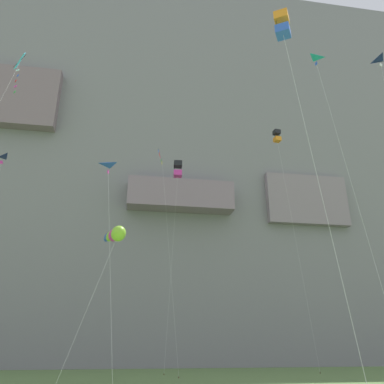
% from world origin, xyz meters
% --- Properties ---
extents(cliff_face, '(180.00, 33.38, 63.10)m').
position_xyz_m(cliff_face, '(-0.02, 60.75, 31.54)').
color(cliff_face, gray).
rests_on(cliff_face, ground).
extents(kite_windsock_far_right, '(3.55, 7.81, 11.06)m').
position_xyz_m(kite_windsock_far_right, '(-7.56, 22.76, 10.06)').
color(kite_windsock_far_right, '#8CCC33').
rests_on(kite_windsock_far_right, ground).
extents(kite_box_upper_right, '(1.79, 2.19, 23.27)m').
position_xyz_m(kite_box_upper_right, '(-1.31, 37.06, 22.26)').
color(kite_box_upper_right, black).
rests_on(kite_box_upper_right, ground).
extents(kite_delta_high_center, '(2.45, 6.00, 17.31)m').
position_xyz_m(kite_delta_high_center, '(-8.60, 27.64, 16.49)').
color(kite_delta_high_center, blue).
rests_on(kite_delta_high_center, ground).
extents(kite_banner_low_center, '(2.55, 3.53, 22.01)m').
position_xyz_m(kite_banner_low_center, '(-3.37, 33.21, 18.59)').
color(kite_banner_low_center, black).
rests_on(kite_banner_low_center, ground).
extents(kite_diamond_mid_right, '(2.95, 6.71, 25.04)m').
position_xyz_m(kite_diamond_mid_right, '(-16.02, 21.89, 23.35)').
color(kite_diamond_mid_right, '#38B2D1').
rests_on(kite_diamond_mid_right, ground).
extents(kite_box_low_left, '(1.69, 2.93, 29.06)m').
position_xyz_m(kite_box_low_left, '(11.83, 37.39, 28.15)').
color(kite_box_low_left, black).
rests_on(kite_box_low_left, ground).
extents(kite_box_front_field, '(0.94, 3.33, 18.29)m').
position_xyz_m(kite_box_front_field, '(0.46, 9.21, 17.53)').
color(kite_box_front_field, orange).
rests_on(kite_box_front_field, ground).
extents(kite_delta_high_right, '(1.08, 5.41, 23.11)m').
position_xyz_m(kite_delta_high_right, '(6.91, 17.35, 21.04)').
color(kite_delta_high_right, teal).
rests_on(kite_delta_high_right, ground).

